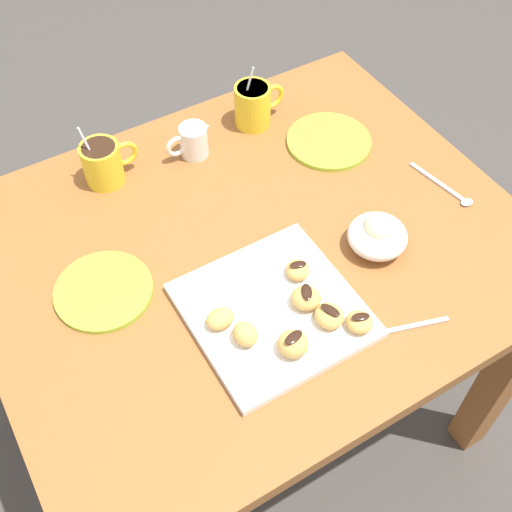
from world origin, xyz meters
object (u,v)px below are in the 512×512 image
(dining_table, at_px, (253,280))
(beignet_5, at_px, (245,334))
(coffee_mug_yellow_left, at_px, (103,162))
(ice_cream_bowl, at_px, (378,234))
(pastry_plate_square, at_px, (273,310))
(saucer_lime_right, at_px, (329,141))
(beignet_0, at_px, (306,298))
(beignet_1, at_px, (329,316))
(beignet_6, at_px, (298,270))
(coffee_mug_yellow_right, at_px, (254,104))
(saucer_lime_left, at_px, (104,291))
(beignet_2, at_px, (220,319))
(cream_pitcher_white, at_px, (193,140))
(beignet_3, at_px, (293,344))
(beignet_4, at_px, (359,322))

(dining_table, xyz_separation_m, beignet_5, (-0.13, -0.19, 0.16))
(coffee_mug_yellow_left, bearing_deg, ice_cream_bowl, -49.48)
(pastry_plate_square, relative_size, saucer_lime_right, 1.55)
(saucer_lime_right, distance_m, beignet_0, 0.45)
(beignet_1, bearing_deg, beignet_6, 86.01)
(pastry_plate_square, height_order, beignet_1, beignet_1)
(coffee_mug_yellow_right, distance_m, saucer_lime_left, 0.55)
(ice_cream_bowl, relative_size, beignet_2, 2.24)
(pastry_plate_square, distance_m, saucer_lime_right, 0.47)
(cream_pitcher_white, height_order, beignet_5, cream_pitcher_white)
(coffee_mug_yellow_right, relative_size, ice_cream_bowl, 1.32)
(coffee_mug_yellow_right, distance_m, cream_pitcher_white, 0.17)
(pastry_plate_square, relative_size, beignet_1, 5.48)
(dining_table, distance_m, beignet_0, 0.24)
(ice_cream_bowl, relative_size, saucer_lime_left, 0.63)
(coffee_mug_yellow_left, distance_m, beignet_5, 0.50)
(coffee_mug_yellow_right, bearing_deg, dining_table, -120.96)
(cream_pitcher_white, relative_size, beignet_2, 2.06)
(beignet_6, bearing_deg, beignet_3, -125.98)
(beignet_0, bearing_deg, beignet_4, -58.97)
(saucer_lime_left, bearing_deg, beignet_2, -50.45)
(dining_table, distance_m, cream_pitcher_white, 0.33)
(dining_table, height_order, beignet_5, beignet_5)
(beignet_0, relative_size, beignet_3, 1.03)
(beignet_1, xyz_separation_m, beignet_2, (-0.16, 0.09, -0.00))
(ice_cream_bowl, distance_m, beignet_5, 0.33)
(saucer_lime_left, bearing_deg, pastry_plate_square, -38.96)
(ice_cream_bowl, bearing_deg, saucer_lime_right, 72.20)
(saucer_lime_right, bearing_deg, beignet_2, -145.57)
(ice_cream_bowl, relative_size, beignet_0, 2.13)
(beignet_2, bearing_deg, pastry_plate_square, -11.12)
(beignet_3, bearing_deg, beignet_6, 54.02)
(saucer_lime_left, relative_size, beignet_6, 3.99)
(coffee_mug_yellow_right, relative_size, beignet_1, 2.85)
(ice_cream_bowl, height_order, beignet_0, ice_cream_bowl)
(pastry_plate_square, relative_size, cream_pitcher_white, 2.76)
(pastry_plate_square, height_order, beignet_6, beignet_6)
(coffee_mug_yellow_right, bearing_deg, cream_pitcher_white, -171.67)
(beignet_0, bearing_deg, coffee_mug_yellow_left, 109.95)
(beignet_3, bearing_deg, saucer_lime_left, 128.29)
(coffee_mug_yellow_left, height_order, saucer_lime_right, coffee_mug_yellow_left)
(pastry_plate_square, relative_size, beignet_4, 6.16)
(saucer_lime_left, distance_m, beignet_2, 0.23)
(pastry_plate_square, relative_size, ice_cream_bowl, 2.54)
(pastry_plate_square, relative_size, beignet_5, 6.07)
(beignet_4, bearing_deg, coffee_mug_yellow_left, 111.75)
(beignet_0, relative_size, beignet_1, 1.02)
(beignet_0, xyz_separation_m, beignet_5, (-0.13, -0.01, 0.00))
(ice_cream_bowl, distance_m, beignet_0, 0.20)
(dining_table, height_order, beignet_0, beignet_0)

